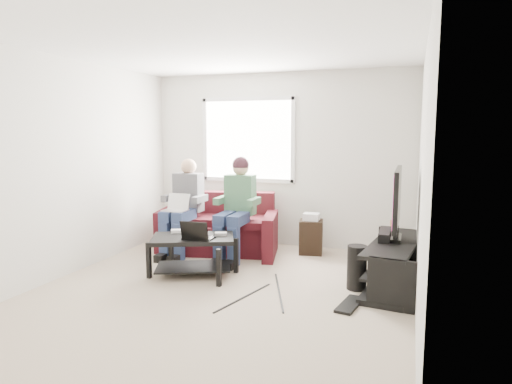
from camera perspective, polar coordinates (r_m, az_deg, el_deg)
floor at (r=5.09m, az=-4.39°, el=-12.29°), size 4.50×4.50×0.00m
ceiling at (r=4.87m, az=-4.72°, el=17.85°), size 4.50×4.50×0.00m
wall_back at (r=6.93m, az=2.90°, el=4.02°), size 4.50×0.00×4.50m
wall_front at (r=2.90m, az=-22.54°, el=-1.54°), size 4.50×0.00×4.50m
wall_left at (r=5.90m, az=-22.69°, el=2.82°), size 0.00×4.50×4.50m
wall_right at (r=4.41m, az=20.01°, el=1.53°), size 0.00×4.50×4.50m
window at (r=7.05m, az=-1.05°, el=6.53°), size 1.48×0.04×1.28m
sofa at (r=6.69m, az=-4.71°, el=-4.69°), size 1.94×1.12×0.83m
person_left at (r=6.51m, az=-9.06°, el=-1.30°), size 0.40×0.71×1.34m
person_right at (r=6.19m, az=-2.43°, el=-1.11°), size 0.40×0.71×1.39m
laptop_silver at (r=6.32m, az=-10.00°, el=-1.80°), size 0.38×0.32×0.24m
coffee_table at (r=5.57m, az=-7.88°, el=-6.78°), size 1.11×0.92×0.48m
laptop_black at (r=5.39m, az=-7.17°, el=-4.57°), size 0.39×0.32×0.24m
controller_a at (r=5.76m, az=-9.86°, el=-4.84°), size 0.16×0.14×0.04m
controller_b at (r=5.73m, az=-7.99°, el=-4.87°), size 0.16×0.14×0.04m
controller_c at (r=5.54m, az=-4.42°, el=-5.26°), size 0.16×0.13×0.04m
tv_stand at (r=5.41m, az=16.89°, el=-8.87°), size 0.67×1.60×0.51m
tv at (r=5.35m, az=17.22°, el=-0.91°), size 0.12×1.10×0.81m
soundbar at (r=5.43m, az=15.80°, el=-5.14°), size 0.12×0.50×0.10m
drink_cup at (r=5.94m, az=16.77°, el=-3.98°), size 0.08×0.08×0.12m
console_white at (r=5.00m, az=16.75°, el=-9.34°), size 0.30×0.22×0.06m
console_grey at (r=5.68m, az=17.04°, el=-7.23°), size 0.34×0.26×0.08m
console_black at (r=5.34m, az=16.91°, el=-8.22°), size 0.38×0.30×0.07m
subwoofer at (r=5.20m, az=12.50°, el=-9.20°), size 0.22×0.22×0.49m
keyboard_floor at (r=4.78m, az=11.67°, el=-13.60°), size 0.26×0.52×0.03m
end_table at (r=6.56m, az=6.90°, el=-5.40°), size 0.32×0.32×0.58m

